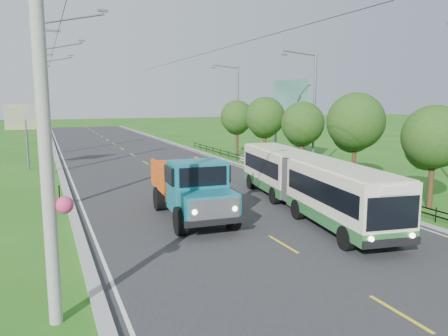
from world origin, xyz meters
TOP-DOWN VIEW (x-y plane):
  - ground at (0.00, 0.00)m, footprint 240.00×240.00m
  - road at (0.00, 20.00)m, footprint 14.00×120.00m
  - curb_left at (-7.20, 20.00)m, footprint 0.40×120.00m
  - curb_right at (7.15, 20.00)m, footprint 0.30×120.00m
  - edge_line_left at (-6.65, 20.00)m, footprint 0.12×120.00m
  - edge_line_right at (6.65, 20.00)m, footprint 0.12×120.00m
  - centre_dash at (0.00, 0.00)m, footprint 0.12×2.20m
  - railing_right at (8.00, 14.00)m, footprint 0.04×40.00m
  - pole_nearest at (-8.24, -3.00)m, footprint 3.51×0.44m
  - pole_near at (-8.26, 9.00)m, footprint 3.51×0.32m
  - pole_mid at (-8.26, 21.00)m, footprint 3.51×0.32m
  - pole_far at (-8.26, 33.00)m, footprint 3.51×0.32m
  - tree_second at (9.86, 2.14)m, footprint 3.18×3.26m
  - tree_third at (9.86, 8.14)m, footprint 3.60×3.62m
  - tree_fourth at (9.86, 14.14)m, footprint 3.24×3.31m
  - tree_fifth at (9.86, 20.14)m, footprint 3.48×3.52m
  - tree_back at (9.86, 26.14)m, footprint 3.30×3.36m
  - streetlight_mid at (10.64, 14.00)m, footprint 3.02×0.20m
  - streetlight_far at (10.64, 28.00)m, footprint 3.02×0.20m
  - planter_near at (8.60, 6.00)m, footprint 0.64×0.64m
  - planter_mid at (8.60, 14.00)m, footprint 0.64×0.64m
  - planter_far at (8.60, 22.00)m, footprint 0.64×0.64m
  - billboard_left at (-9.50, 24.00)m, footprint 3.00×0.20m
  - billboard_right at (12.30, 20.00)m, footprint 0.24×6.00m
  - bus at (3.67, 4.03)m, footprint 4.31×14.18m
  - dump_truck at (-2.04, 4.95)m, footprint 2.96×6.91m

SIDE VIEW (x-z plane):
  - ground at x=0.00m, z-range 0.00..0.00m
  - road at x=0.00m, z-range 0.00..0.02m
  - edge_line_left at x=-6.65m, z-range 0.02..0.02m
  - edge_line_right at x=6.65m, z-range 0.02..0.02m
  - centre_dash at x=0.00m, z-range 0.02..0.02m
  - curb_right at x=7.15m, z-range 0.00..0.10m
  - curb_left at x=-7.20m, z-range 0.00..0.15m
  - planter_near at x=8.60m, z-range -0.05..0.62m
  - planter_mid at x=8.60m, z-range -0.05..0.62m
  - planter_far at x=8.60m, z-range -0.05..0.62m
  - railing_right at x=8.00m, z-range 0.00..0.60m
  - dump_truck at x=-2.04m, z-range 0.19..3.04m
  - bus at x=3.67m, z-range 0.27..2.98m
  - tree_second at x=9.86m, z-range 0.87..6.17m
  - tree_fourth at x=9.86m, z-range 0.89..6.29m
  - tree_back at x=9.86m, z-range 0.90..6.40m
  - tree_fifth at x=9.86m, z-range 0.95..6.75m
  - billboard_left at x=-9.50m, z-range 1.27..6.47m
  - tree_third at x=9.86m, z-range 0.99..6.99m
  - streetlight_mid at x=10.64m, z-range 0.37..9.44m
  - streetlight_far at x=10.64m, z-range 0.37..9.44m
  - pole_nearest at x=-8.24m, z-range -0.06..9.94m
  - pole_near at x=-8.26m, z-range 0.09..10.09m
  - pole_mid at x=-8.26m, z-range 0.09..10.09m
  - pole_far at x=-8.26m, z-range 0.09..10.09m
  - billboard_right at x=12.30m, z-range 1.69..8.99m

